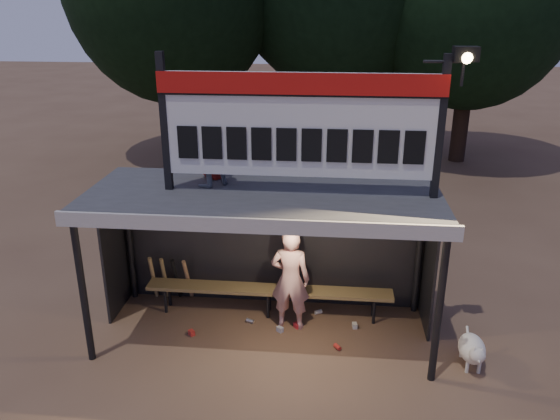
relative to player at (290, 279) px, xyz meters
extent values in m
plane|color=brown|center=(-0.38, -0.23, -0.83)|extent=(80.00, 80.00, 0.00)
imported|color=white|center=(0.00, 0.00, 0.00)|extent=(0.64, 0.45, 1.67)
imported|color=gray|center=(-1.19, -0.02, 2.07)|extent=(0.72, 0.70, 1.17)
imported|color=#AD201A|center=(-1.21, 0.36, 1.98)|extent=(0.57, 0.55, 0.99)
cube|color=#38383A|center=(-0.38, -0.23, 1.43)|extent=(5.00, 2.00, 0.12)
cube|color=beige|center=(-0.38, -1.25, 1.39)|extent=(5.10, 0.06, 0.20)
cylinder|color=black|center=(-2.78, -1.13, 0.27)|extent=(0.10, 0.10, 2.20)
cylinder|color=black|center=(2.02, -1.13, 0.27)|extent=(0.10, 0.10, 2.20)
cylinder|color=black|center=(-2.78, 0.67, 0.27)|extent=(0.10, 0.10, 2.20)
cylinder|color=black|center=(2.02, 0.67, 0.27)|extent=(0.10, 0.10, 2.20)
cube|color=black|center=(-0.38, 0.77, 0.27)|extent=(5.00, 0.04, 2.20)
cube|color=black|center=(-2.88, 0.27, 0.27)|extent=(0.04, 1.00, 2.20)
cube|color=black|center=(2.12, 0.27, 0.27)|extent=(0.04, 1.00, 2.20)
cylinder|color=black|center=(-0.38, 0.77, 1.32)|extent=(5.00, 0.06, 0.06)
cube|color=black|center=(-1.73, -0.23, 2.44)|extent=(0.10, 0.10, 1.90)
cube|color=black|center=(1.97, -0.23, 2.44)|extent=(0.10, 0.10, 1.90)
cube|color=silver|center=(0.12, -0.23, 2.44)|extent=(3.80, 0.08, 1.40)
cube|color=red|center=(0.12, -0.28, 3.00)|extent=(3.80, 0.04, 0.28)
cube|color=black|center=(0.12, -0.28, 2.85)|extent=(3.80, 0.02, 0.03)
cube|color=black|center=(-1.41, -0.28, 2.19)|extent=(0.27, 0.03, 0.45)
cube|color=black|center=(-1.07, -0.28, 2.19)|extent=(0.27, 0.03, 0.45)
cube|color=black|center=(-0.73, -0.28, 2.19)|extent=(0.27, 0.03, 0.45)
cube|color=black|center=(-0.39, -0.28, 2.19)|extent=(0.27, 0.03, 0.45)
cube|color=black|center=(-0.05, -0.28, 2.19)|extent=(0.27, 0.03, 0.45)
cube|color=black|center=(0.29, -0.28, 2.19)|extent=(0.27, 0.03, 0.45)
cube|color=black|center=(0.63, -0.28, 2.19)|extent=(0.27, 0.03, 0.45)
cube|color=black|center=(0.97, -0.28, 2.19)|extent=(0.27, 0.03, 0.45)
cube|color=black|center=(1.31, -0.28, 2.19)|extent=(0.27, 0.03, 0.45)
cube|color=black|center=(1.65, -0.28, 2.19)|extent=(0.27, 0.03, 0.45)
cylinder|color=black|center=(1.92, -0.23, 3.29)|extent=(0.50, 0.04, 0.04)
cylinder|color=black|center=(2.17, -0.23, 3.14)|extent=(0.04, 0.04, 0.30)
cube|color=black|center=(2.17, -0.28, 3.39)|extent=(0.30, 0.22, 0.18)
sphere|color=#FFD88C|center=(2.17, -0.37, 3.35)|extent=(0.14, 0.14, 0.14)
cube|color=olive|center=(-0.38, 0.32, -0.38)|extent=(4.00, 0.35, 0.06)
cylinder|color=black|center=(-2.08, 0.20, -0.61)|extent=(0.05, 0.05, 0.45)
cylinder|color=black|center=(-2.08, 0.44, -0.61)|extent=(0.05, 0.05, 0.45)
cylinder|color=black|center=(-0.38, 0.20, -0.61)|extent=(0.05, 0.05, 0.45)
cylinder|color=black|center=(-0.38, 0.44, -0.61)|extent=(0.05, 0.05, 0.45)
cylinder|color=black|center=(1.32, 0.20, -0.61)|extent=(0.05, 0.05, 0.45)
cylinder|color=black|center=(1.32, 0.44, -0.61)|extent=(0.05, 0.05, 0.45)
cylinder|color=black|center=(-4.38, 9.77, 1.04)|extent=(0.50, 0.50, 3.74)
cylinder|color=#301F15|center=(0.62, 11.27, 1.26)|extent=(0.50, 0.50, 4.18)
cylinder|color=black|center=(4.62, 10.27, 0.93)|extent=(0.50, 0.50, 3.52)
ellipsoid|color=white|center=(2.62, -0.75, -0.56)|extent=(0.36, 0.58, 0.36)
sphere|color=silver|center=(2.62, -1.03, -0.47)|extent=(0.22, 0.22, 0.22)
cone|color=beige|center=(2.62, -1.13, -0.49)|extent=(0.10, 0.10, 0.10)
cone|color=beige|center=(2.57, -1.05, -0.37)|extent=(0.06, 0.06, 0.07)
cone|color=silver|center=(2.67, -1.05, -0.37)|extent=(0.06, 0.06, 0.07)
cylinder|color=beige|center=(2.54, -0.93, -0.74)|extent=(0.05, 0.05, 0.18)
cylinder|color=beige|center=(2.70, -0.93, -0.74)|extent=(0.05, 0.05, 0.18)
cylinder|color=beige|center=(2.54, -0.57, -0.74)|extent=(0.05, 0.05, 0.18)
cylinder|color=beige|center=(2.70, -0.57, -0.74)|extent=(0.05, 0.05, 0.18)
cylinder|color=silver|center=(2.62, -0.45, -0.49)|extent=(0.04, 0.16, 0.14)
cylinder|color=#A17E4B|center=(-2.39, 0.59, -0.40)|extent=(0.07, 0.27, 0.84)
cylinder|color=olive|center=(-2.19, 0.59, -0.40)|extent=(0.07, 0.30, 0.83)
cylinder|color=black|center=(-1.99, 0.59, -0.40)|extent=(0.09, 0.33, 0.83)
cylinder|color=#986C47|center=(-1.79, 0.59, -0.40)|extent=(0.09, 0.35, 0.82)
cube|color=red|center=(-1.49, -0.41, -0.79)|extent=(0.12, 0.12, 0.08)
cylinder|color=#B0AFB4|center=(-0.65, 0.03, -0.80)|extent=(0.14, 0.10, 0.07)
cube|color=beige|center=(1.02, 0.04, -0.79)|extent=(0.08, 0.11, 0.08)
cylinder|color=red|center=(0.75, -0.55, -0.80)|extent=(0.12, 0.14, 0.07)
cube|color=#A4A4A9|center=(-0.14, -0.18, -0.79)|extent=(0.12, 0.12, 0.08)
cylinder|color=silver|center=(0.44, 0.40, -0.80)|extent=(0.14, 0.11, 0.07)
cube|color=red|center=(0.11, -0.05, -0.79)|extent=(0.12, 0.12, 0.08)
camera|label=1|loc=(0.57, -7.44, 3.97)|focal=35.00mm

